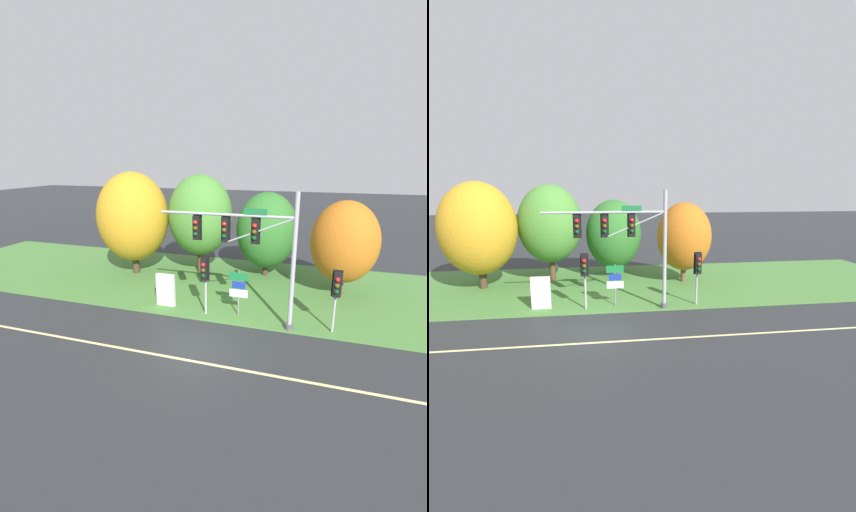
{
  "view_description": "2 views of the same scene",
  "coord_description": "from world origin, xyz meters",
  "views": [
    {
      "loc": [
        5.02,
        -13.18,
        8.36
      ],
      "look_at": [
        -0.16,
        3.3,
        3.42
      ],
      "focal_mm": 24.0,
      "sensor_mm": 36.0,
      "label": 1
    },
    {
      "loc": [
        0.19,
        -16.1,
        7.06
      ],
      "look_at": [
        2.74,
        3.0,
        3.2
      ],
      "focal_mm": 24.0,
      "sensor_mm": 36.0,
      "label": 2
    }
  ],
  "objects": [
    {
      "name": "route_sign_post",
      "position": [
        1.17,
        3.57,
        1.71
      ],
      "size": [
        1.04,
        0.08,
        2.5
      ],
      "color": "slate",
      "rests_on": "grass_verge"
    },
    {
      "name": "grass_verge",
      "position": [
        0.0,
        8.25,
        0.05
      ],
      "size": [
        48.0,
        11.5,
        0.1
      ],
      "primitive_type": "cube",
      "color": "#477A38",
      "rests_on": "ground"
    },
    {
      "name": "lane_stripe",
      "position": [
        0.0,
        -1.2,
        0.0
      ],
      "size": [
        36.0,
        0.16,
        0.01
      ],
      "primitive_type": "cube",
      "color": "beige",
      "rests_on": "ground"
    },
    {
      "name": "pedestrian_signal_further_along",
      "position": [
        -0.58,
        3.05,
        2.52
      ],
      "size": [
        0.46,
        0.55,
        3.31
      ],
      "color": "#9EA0A5",
      "rests_on": "grass_verge"
    },
    {
      "name": "info_kiosk",
      "position": [
        -3.15,
        3.6,
        1.04
      ],
      "size": [
        1.1,
        0.24,
        1.9
      ],
      "color": "silver",
      "rests_on": "grass_verge"
    },
    {
      "name": "traffic_signal_mast",
      "position": [
        1.86,
        2.76,
        4.43
      ],
      "size": [
        6.97,
        0.49,
        6.83
      ],
      "color": "#9EA0A5",
      "rests_on": "grass_verge"
    },
    {
      "name": "tree_behind_signpost",
      "position": [
        1.48,
        10.74,
        3.44
      ],
      "size": [
        4.32,
        4.32,
        6.05
      ],
      "color": "#423021",
      "rests_on": "grass_verge"
    },
    {
      "name": "ground_plane",
      "position": [
        0.0,
        0.0,
        0.0
      ],
      "size": [
        160.0,
        160.0,
        0.0
      ],
      "primitive_type": "plane",
      "color": "#282B2D"
    },
    {
      "name": "tree_mid_verge",
      "position": [
        6.55,
        8.32,
        3.5
      ],
      "size": [
        4.01,
        4.01,
        5.92
      ],
      "color": "brown",
      "rests_on": "grass_verge"
    },
    {
      "name": "tree_nearest_road",
      "position": [
        -7.84,
        8.39,
        4.3
      ],
      "size": [
        5.1,
        5.1,
        7.4
      ],
      "color": "#423021",
      "rests_on": "grass_verge"
    },
    {
      "name": "pedestrian_signal_near_kerb",
      "position": [
        6.04,
        2.95,
        2.46
      ],
      "size": [
        0.46,
        0.55,
        3.24
      ],
      "color": "#9EA0A5",
      "rests_on": "grass_verge"
    },
    {
      "name": "tree_left_of_mast",
      "position": [
        -3.27,
        9.97,
        4.4
      ],
      "size": [
        4.65,
        4.65,
        7.22
      ],
      "color": "#4C3823",
      "rests_on": "grass_verge"
    }
  ]
}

